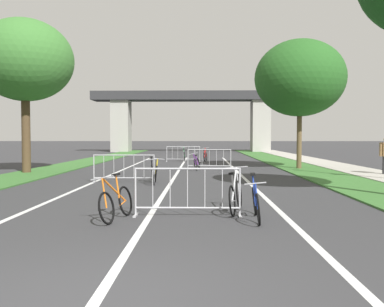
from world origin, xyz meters
TOP-DOWN VIEW (x-y plane):
  - grass_verge_left at (-6.52, 21.02)m, footprint 2.43×51.38m
  - grass_verge_right at (6.52, 21.02)m, footprint 2.43×51.38m
  - sidewalk_path_right at (8.86, 21.02)m, footprint 2.25×51.38m
  - lane_stripe_center at (0.00, 14.86)m, footprint 0.14×29.73m
  - lane_stripe_right_lane at (2.92, 14.86)m, footprint 0.14×29.73m
  - lane_stripe_left_lane at (-2.92, 14.86)m, footprint 0.14×29.73m
  - overpass_bridge at (0.00, 42.46)m, footprint 21.80×3.03m
  - tree_left_pine_near at (-7.04, 15.14)m, footprint 4.45×4.45m
  - tree_right_maple_mid at (6.30, 17.88)m, footprint 4.71×4.71m
  - crowd_barrier_nearest at (0.82, 4.84)m, footprint 2.32×0.45m
  - crowd_barrier_second at (-1.76, 11.30)m, footprint 2.32×0.48m
  - crowd_barrier_third at (1.57, 17.77)m, footprint 2.34×0.54m
  - crowd_barrier_fourth at (-0.07, 24.24)m, footprint 2.32×0.45m
  - bicycle_yellow_0 at (-0.61, 11.86)m, footprint 0.52×1.63m
  - bicycle_purple_1 at (0.92, 17.29)m, footprint 0.61×1.60m
  - bicycle_silver_2 at (1.90, 5.30)m, footprint 0.57×1.72m
  - bicycle_blue_3 at (2.24, 4.44)m, footprint 0.42×1.68m
  - bicycle_green_4 at (-0.00, 24.60)m, footprint 0.42×1.76m
  - bicycle_orange_5 at (-0.64, 4.40)m, footprint 0.69×1.60m
  - bicycle_red_6 at (1.44, 24.76)m, footprint 0.52×1.66m
  - bicycle_black_7 at (-0.64, 10.95)m, footprint 0.52×1.70m

SIDE VIEW (x-z plane):
  - lane_stripe_center at x=0.00m, z-range 0.00..0.01m
  - lane_stripe_right_lane at x=2.92m, z-range 0.00..0.01m
  - lane_stripe_left_lane at x=-2.92m, z-range 0.00..0.01m
  - grass_verge_left at x=-6.52m, z-range 0.00..0.05m
  - grass_verge_right at x=6.52m, z-range 0.00..0.05m
  - sidewalk_path_right at x=8.86m, z-range 0.00..0.08m
  - bicycle_purple_1 at x=0.92m, z-range -0.12..0.80m
  - bicycle_red_6 at x=1.44m, z-range -0.13..0.83m
  - bicycle_blue_3 at x=2.24m, z-range -0.11..0.84m
  - bicycle_yellow_0 at x=-0.61m, z-range -0.10..0.83m
  - bicycle_orange_5 at x=-0.64m, z-range -0.12..0.85m
  - bicycle_black_7 at x=-0.64m, z-range -0.12..0.88m
  - bicycle_green_4 at x=0.00m, z-range -0.12..0.88m
  - bicycle_silver_2 at x=1.90m, z-range -0.13..0.90m
  - crowd_barrier_nearest at x=0.82m, z-range -0.01..1.04m
  - crowd_barrier_second at x=-1.76m, z-range -0.01..1.04m
  - crowd_barrier_third at x=1.57m, z-range -0.01..1.04m
  - crowd_barrier_fourth at x=-0.07m, z-range -0.01..1.04m
  - overpass_bridge at x=0.00m, z-range 1.32..8.01m
  - tree_right_maple_mid at x=6.30m, z-range 1.38..8.16m
  - tree_left_pine_near at x=-7.04m, z-range 1.66..8.81m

